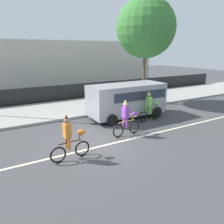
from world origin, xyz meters
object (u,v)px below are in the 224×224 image
parade_cyclist_purple (127,120)px  parked_van_grey (128,98)px  parade_cyclist_lime (150,108)px  parade_cyclist_orange (70,140)px

parade_cyclist_purple → parked_van_grey: size_ratio=0.38×
parade_cyclist_purple → parade_cyclist_lime: bearing=26.3°
parked_van_grey → parade_cyclist_purple: bearing=-124.7°
parade_cyclist_purple → parade_cyclist_lime: size_ratio=1.00×
parade_cyclist_purple → parked_van_grey: (1.82, 2.63, 0.44)m
parade_cyclist_orange → parade_cyclist_lime: bearing=21.2°
parade_cyclist_orange → parade_cyclist_purple: same height
parade_cyclist_lime → parade_cyclist_purple: bearing=-153.7°
parade_cyclist_orange → parade_cyclist_lime: 6.41m
parade_cyclist_lime → parked_van_grey: size_ratio=0.38×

